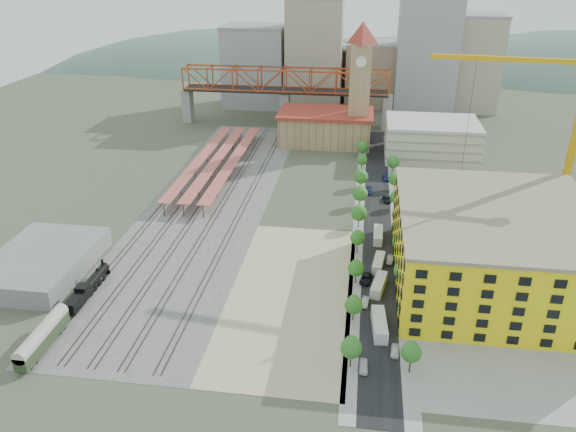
# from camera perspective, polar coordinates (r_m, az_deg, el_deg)

# --- Properties ---
(ground) EXTENTS (400.00, 400.00, 0.00)m
(ground) POSITION_cam_1_polar(r_m,az_deg,el_deg) (157.42, 3.28, -1.74)
(ground) COLOR #474C38
(ground) RESTS_ON ground
(ballast_strip) EXTENTS (36.00, 165.00, 0.06)m
(ballast_strip) POSITION_cam_1_polar(r_m,az_deg,el_deg) (178.94, -7.79, 1.53)
(ballast_strip) COLOR #605E59
(ballast_strip) RESTS_ON ground
(dirt_lot) EXTENTS (28.00, 67.00, 0.06)m
(dirt_lot) POSITION_cam_1_polar(r_m,az_deg,el_deg) (130.61, 0.31, -7.86)
(dirt_lot) COLOR tan
(dirt_lot) RESTS_ON ground
(street_asphalt) EXTENTS (12.00, 170.00, 0.06)m
(street_asphalt) POSITION_cam_1_polar(r_m,az_deg,el_deg) (170.65, 9.07, 0.22)
(street_asphalt) COLOR black
(street_asphalt) RESTS_ON ground
(sidewalk_west) EXTENTS (3.00, 170.00, 0.04)m
(sidewalk_west) POSITION_cam_1_polar(r_m,az_deg,el_deg) (170.56, 7.23, 0.33)
(sidewalk_west) COLOR gray
(sidewalk_west) RESTS_ON ground
(sidewalk_east) EXTENTS (3.00, 170.00, 0.04)m
(sidewalk_east) POSITION_cam_1_polar(r_m,az_deg,el_deg) (170.93, 10.91, 0.11)
(sidewalk_east) COLOR gray
(sidewalk_east) RESTS_ON ground
(construction_pad) EXTENTS (50.00, 90.00, 0.06)m
(construction_pad) POSITION_cam_1_polar(r_m,az_deg,el_deg) (143.80, 20.83, -6.34)
(construction_pad) COLOR gray
(construction_pad) RESTS_ON ground
(rail_tracks) EXTENTS (26.56, 160.00, 0.18)m
(rail_tracks) POSITION_cam_1_polar(r_m,az_deg,el_deg) (179.36, -8.35, 1.60)
(rail_tracks) COLOR #382B23
(rail_tracks) RESTS_ON ground
(platform_canopies) EXTENTS (16.00, 80.00, 4.12)m
(platform_canopies) POSITION_cam_1_polar(r_m,az_deg,el_deg) (203.39, -7.22, 5.74)
(platform_canopies) COLOR #BE4949
(platform_canopies) RESTS_ON ground
(station_hall) EXTENTS (38.00, 24.00, 13.10)m
(station_hall) POSITION_cam_1_polar(r_m,az_deg,el_deg) (231.64, 3.84, 9.02)
(station_hall) COLOR tan
(station_hall) RESTS_ON ground
(clock_tower) EXTENTS (12.00, 12.00, 52.00)m
(clock_tower) POSITION_cam_1_polar(r_m,az_deg,el_deg) (223.98, 7.39, 14.11)
(clock_tower) COLOR tan
(clock_tower) RESTS_ON ground
(parking_garage) EXTENTS (34.00, 26.00, 14.00)m
(parking_garage) POSITION_cam_1_polar(r_m,az_deg,el_deg) (221.03, 14.34, 7.57)
(parking_garage) COLOR silver
(parking_garage) RESTS_ON ground
(truss_bridge) EXTENTS (94.00, 9.60, 25.60)m
(truss_bridge) POSITION_cam_1_polar(r_m,az_deg,el_deg) (252.92, -0.31, 13.32)
(truss_bridge) COLOR gray
(truss_bridge) RESTS_ON ground
(construction_building) EXTENTS (44.60, 50.60, 18.80)m
(construction_building) POSITION_cam_1_polar(r_m,az_deg,el_deg) (138.65, 20.21, -2.99)
(construction_building) COLOR yellow
(construction_building) RESTS_ON ground
(warehouse) EXTENTS (22.00, 32.00, 5.00)m
(warehouse) POSITION_cam_1_polar(r_m,az_deg,el_deg) (150.54, -23.77, -4.32)
(warehouse) COLOR gray
(warehouse) RESTS_ON ground
(street_trees) EXTENTS (15.40, 124.40, 8.00)m
(street_trees) POSITION_cam_1_polar(r_m,az_deg,el_deg) (161.65, 9.09, -1.28)
(street_trees) COLOR #29611D
(street_trees) RESTS_ON ground
(skyline) EXTENTS (133.00, 46.00, 60.00)m
(skyline) POSITION_cam_1_polar(r_m,az_deg,el_deg) (286.34, 7.49, 15.34)
(skyline) COLOR #9EA0A3
(skyline) RESTS_ON ground
(distant_hills) EXTENTS (647.00, 264.00, 227.00)m
(distant_hills) POSITION_cam_1_polar(r_m,az_deg,el_deg) (428.86, 12.09, 4.13)
(distant_hills) COLOR #4C6B59
(distant_hills) RESTS_ON ground
(locomotive) EXTENTS (2.55, 19.68, 4.92)m
(locomotive) POSITION_cam_1_polar(r_m,az_deg,el_deg) (137.64, -19.54, -6.73)
(locomotive) COLOR black
(locomotive) RESTS_ON ground
(coach) EXTENTS (2.82, 16.40, 5.15)m
(coach) POSITION_cam_1_polar(r_m,az_deg,el_deg) (122.99, -23.69, -11.17)
(coach) COLOR #26341C
(coach) RESTS_ON ground
(tower_crane) EXTENTS (51.40, 7.73, 55.03)m
(tower_crane) POSITION_cam_1_polar(r_m,az_deg,el_deg) (160.82, 26.31, 9.23)
(tower_crane) COLOR #DD9F0E
(tower_crane) RESTS_ON ground
(site_trailer_a) EXTENTS (3.51, 10.49, 2.82)m
(site_trailer_a) POSITION_cam_1_polar(r_m,az_deg,el_deg) (119.96, 9.26, -10.83)
(site_trailer_a) COLOR silver
(site_trailer_a) RESTS_ON ground
(site_trailer_b) EXTENTS (4.19, 9.62, 2.55)m
(site_trailer_b) POSITION_cam_1_polar(r_m,az_deg,el_deg) (132.98, 9.20, -6.93)
(site_trailer_b) COLOR silver
(site_trailer_b) RESTS_ON ground
(site_trailer_c) EXTENTS (3.47, 9.00, 2.40)m
(site_trailer_c) POSITION_cam_1_polar(r_m,az_deg,el_deg) (141.87, 9.17, -4.75)
(site_trailer_c) COLOR silver
(site_trailer_c) RESTS_ON ground
(site_trailer_d) EXTENTS (2.65, 9.24, 2.51)m
(site_trailer_d) POSITION_cam_1_polar(r_m,az_deg,el_deg) (155.17, 9.13, -1.95)
(site_trailer_d) COLOR silver
(site_trailer_d) RESTS_ON ground
(car_0) EXTENTS (1.71, 4.18, 1.42)m
(car_0) POSITION_cam_1_polar(r_m,az_deg,el_deg) (110.28, 7.68, -14.91)
(car_0) COLOR silver
(car_0) RESTS_ON ground
(car_1) EXTENTS (1.86, 4.31, 1.38)m
(car_1) POSITION_cam_1_polar(r_m,az_deg,el_deg) (127.61, 7.85, -8.67)
(car_1) COLOR #ACACB1
(car_1) RESTS_ON ground
(car_2) EXTENTS (3.26, 5.66, 1.49)m
(car_2) POSITION_cam_1_polar(r_m,az_deg,el_deg) (135.89, 7.91, -6.34)
(car_2) COLOR black
(car_2) RESTS_ON ground
(car_3) EXTENTS (2.74, 5.36, 1.49)m
(car_3) POSITION_cam_1_polar(r_m,az_deg,el_deg) (184.69, 8.13, 2.53)
(car_3) COLOR navy
(car_3) RESTS_ON ground
(car_4) EXTENTS (1.91, 4.13, 1.37)m
(car_4) POSITION_cam_1_polar(r_m,az_deg,el_deg) (114.81, 10.80, -13.32)
(car_4) COLOR white
(car_4) RESTS_ON ground
(car_5) EXTENTS (2.20, 4.62, 1.46)m
(car_5) POSITION_cam_1_polar(r_m,az_deg,el_deg) (144.95, 10.34, -4.36)
(car_5) COLOR gray
(car_5) RESTS_ON ground
(car_6) EXTENTS (3.02, 5.31, 1.40)m
(car_6) POSITION_cam_1_polar(r_m,az_deg,el_deg) (179.50, 10.02, 1.68)
(car_6) COLOR black
(car_6) RESTS_ON ground
(car_7) EXTENTS (2.47, 5.10, 1.43)m
(car_7) POSITION_cam_1_polar(r_m,az_deg,el_deg) (196.68, 9.91, 3.84)
(car_7) COLOR navy
(car_7) RESTS_ON ground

